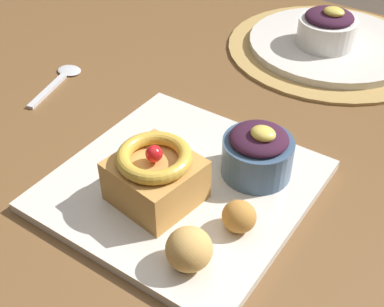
{
  "coord_description": "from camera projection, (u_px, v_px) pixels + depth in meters",
  "views": [
    {
      "loc": [
        0.3,
        -0.49,
        1.13
      ],
      "look_at": [
        0.05,
        -0.12,
        0.77
      ],
      "focal_mm": 47.1,
      "sensor_mm": 36.0,
      "label": 1
    }
  ],
  "objects": [
    {
      "name": "cake_slice",
      "position": [
        155.0,
        175.0,
        0.54
      ],
      "size": [
        0.1,
        0.1,
        0.07
      ],
      "rotation": [
        0.0,
        0.0,
        -0.15
      ],
      "color": "#C68E47",
      "rests_on": "front_plate"
    },
    {
      "name": "front_plate",
      "position": [
        182.0,
        185.0,
        0.58
      ],
      "size": [
        0.27,
        0.27,
        0.01
      ],
      "primitive_type": "cube",
      "color": "silver",
      "rests_on": "dining_table"
    },
    {
      "name": "fritter_front",
      "position": [
        239.0,
        216.0,
        0.51
      ],
      "size": [
        0.04,
        0.03,
        0.03
      ],
      "primitive_type": "ellipsoid",
      "color": "#BC7F38",
      "rests_on": "front_plate"
    },
    {
      "name": "woven_placemat",
      "position": [
        330.0,
        48.0,
        0.85
      ],
      "size": [
        0.34,
        0.34,
        0.0
      ],
      "primitive_type": "cylinder",
      "color": "#AD894C",
      "rests_on": "dining_table"
    },
    {
      "name": "dining_table",
      "position": [
        209.0,
        168.0,
        0.76
      ],
      "size": [
        1.35,
        0.94,
        0.73
      ],
      "color": "brown",
      "rests_on": "ground_plane"
    },
    {
      "name": "back_plate",
      "position": [
        331.0,
        44.0,
        0.85
      ],
      "size": [
        0.27,
        0.27,
        0.01
      ],
      "primitive_type": "cylinder",
      "color": "silver",
      "rests_on": "woven_placemat"
    },
    {
      "name": "spoon",
      "position": [
        60.0,
        79.0,
        0.77
      ],
      "size": [
        0.05,
        0.12,
        0.0
      ],
      "rotation": [
        0.0,
        0.0,
        1.84
      ],
      "color": "silver",
      "rests_on": "dining_table"
    },
    {
      "name": "berry_ramekin",
      "position": [
        258.0,
        152.0,
        0.57
      ],
      "size": [
        0.08,
        0.08,
        0.07
      ],
      "color": "#3D5675",
      "rests_on": "front_plate"
    },
    {
      "name": "back_ramekin",
      "position": [
        328.0,
        28.0,
        0.81
      ],
      "size": [
        0.1,
        0.1,
        0.07
      ],
      "color": "white",
      "rests_on": "back_plate"
    },
    {
      "name": "fritter_middle",
      "position": [
        189.0,
        249.0,
        0.47
      ],
      "size": [
        0.05,
        0.05,
        0.04
      ],
      "primitive_type": "ellipsoid",
      "color": "tan",
      "rests_on": "front_plate"
    }
  ]
}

